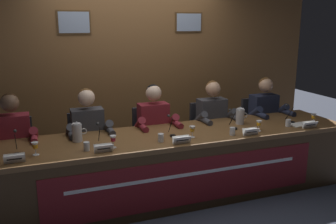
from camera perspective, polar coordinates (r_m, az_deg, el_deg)
ground_plane at (r=4.32m, az=0.00°, el=-12.79°), size 12.00×12.00×0.00m
wall_back_panelled at (r=5.18m, az=-5.26°, el=6.70°), size 5.48×0.14×2.60m
conference_table at (r=4.01m, az=0.67°, el=-6.88°), size 4.28×0.89×0.74m
chair_far_left at (r=4.51m, az=-22.44°, el=-6.85°), size 0.44×0.45×0.88m
panelist_far_left at (r=4.24m, az=-22.84°, el=-4.26°), size 0.51×0.48×1.21m
nameplate_far_left at (r=3.50m, az=-22.69°, el=-6.66°), size 0.18×0.06×0.08m
juice_glass_far_left at (r=3.61m, az=-19.87°, el=-5.00°), size 0.06×0.06×0.12m
microphone_far_left at (r=3.71m, az=-22.46°, el=-4.94°), size 0.06×0.17×0.22m
chair_left at (r=4.54m, az=-12.34°, el=-5.96°), size 0.44×0.45×0.88m
panelist_left at (r=4.27m, az=-12.13°, el=-3.33°), size 0.51×0.48×1.21m
nameplate_left at (r=3.54m, az=-9.95°, el=-5.54°), size 0.18×0.06×0.08m
juice_glass_left at (r=3.63m, az=-8.49°, el=-4.20°), size 0.06×0.06×0.12m
water_cup_left at (r=3.62m, az=-12.49°, el=-5.27°), size 0.06×0.06×0.08m
microphone_left at (r=3.73m, az=-10.52°, el=-4.01°), size 0.06×0.17×0.22m
chair_center at (r=4.71m, az=-2.70°, el=-4.93°), size 0.44×0.45×0.88m
panelist_center at (r=4.45m, az=-1.94°, el=-2.34°), size 0.51×0.48×1.21m
nameplate_center at (r=3.73m, az=2.14°, el=-4.33°), size 0.19×0.06×0.08m
juice_glass_center at (r=3.92m, az=3.78°, el=-2.73°), size 0.06×0.06×0.12m
water_cup_center at (r=3.79m, az=-1.11°, el=-4.07°), size 0.06×0.06×0.08m
microphone_center at (r=3.98m, az=0.53°, el=-2.64°), size 0.06×0.17×0.22m
chair_right at (r=5.00m, az=6.03°, el=-3.88°), size 0.44×0.45×0.88m
panelist_right at (r=4.75m, az=7.19°, el=-1.39°), size 0.51×0.48×1.21m
nameplate_right at (r=4.10m, az=12.69°, el=-2.99°), size 0.18×0.06×0.08m
juice_glass_right at (r=4.26m, az=13.89°, el=-1.77°), size 0.06×0.06×0.12m
water_cup_right at (r=4.07m, az=9.95°, el=-3.01°), size 0.06×0.06×0.08m
microphone_right at (r=4.31m, az=10.04°, el=-1.57°), size 0.06×0.17×0.22m
chair_far_right at (r=5.39m, az=13.64°, el=-2.89°), size 0.44×0.45×0.88m
panelist_far_right at (r=5.16m, az=15.03°, el=-0.54°), size 0.51×0.48×1.21m
nameplate_far_right at (r=4.57m, az=21.08°, el=-1.84°), size 0.19×0.06×0.08m
juice_glass_far_right at (r=4.78m, az=21.62°, el=-0.69°), size 0.06×0.06×0.12m
water_cup_far_right at (r=4.56m, az=18.10°, el=-1.66°), size 0.06×0.06×0.08m
microphone_far_right at (r=4.74m, az=18.41°, el=-0.67°), size 0.06×0.17×0.22m
water_pitcher_left_side at (r=3.90m, az=-13.88°, el=-3.08°), size 0.15×0.10×0.21m
water_pitcher_right_side at (r=4.52m, az=11.12°, el=-0.64°), size 0.15×0.10×0.21m
document_stack_far_right at (r=4.66m, az=19.55°, el=-1.86°), size 0.22×0.16×0.01m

